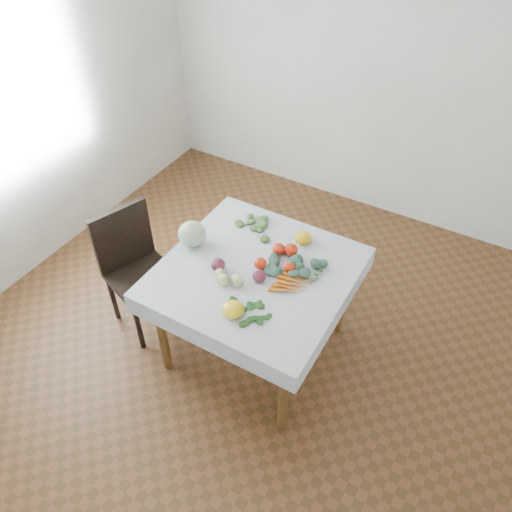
{
  "coord_description": "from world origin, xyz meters",
  "views": [
    {
      "loc": [
        1.09,
        -1.88,
        2.88
      ],
      "look_at": [
        -0.03,
        0.05,
        0.82
      ],
      "focal_mm": 35.0,
      "sensor_mm": 36.0,
      "label": 1
    }
  ],
  "objects": [
    {
      "name": "onion_b",
      "position": [
        0.06,
        -0.06,
        0.79
      ],
      "size": [
        0.09,
        0.09,
        0.07
      ],
      "primitive_type": "ellipsoid",
      "rotation": [
        0.0,
        0.0,
        -0.16
      ],
      "color": "#50172B",
      "rests_on": "tablecloth"
    },
    {
      "name": "table",
      "position": [
        0.0,
        0.0,
        0.65
      ],
      "size": [
        1.0,
        1.0,
        0.75
      ],
      "color": "brown",
      "rests_on": "ground"
    },
    {
      "name": "heirloom_front",
      "position": [
        0.07,
        -0.37,
        0.8
      ],
      "size": [
        0.16,
        0.16,
        0.09
      ],
      "primitive_type": "ellipsoid",
      "rotation": [
        0.0,
        0.0,
        0.34
      ],
      "color": "gold",
      "rests_on": "tablecloth"
    },
    {
      "name": "carrot_bunch",
      "position": [
        0.25,
        0.01,
        0.77
      ],
      "size": [
        0.2,
        0.23,
        0.03
      ],
      "color": "orange",
      "rests_on": "tablecloth"
    },
    {
      "name": "chair",
      "position": [
        -0.88,
        -0.15,
        0.53
      ],
      "size": [
        0.53,
        0.53,
        0.92
      ],
      "color": "black",
      "rests_on": "ground"
    },
    {
      "name": "back_wall",
      "position": [
        0.0,
        2.0,
        1.35
      ],
      "size": [
        4.0,
        0.04,
        2.7
      ],
      "primitive_type": "cube",
      "color": "white",
      "rests_on": "ground"
    },
    {
      "name": "tomato_a",
      "position": [
        0.12,
        0.24,
        0.79
      ],
      "size": [
        0.09,
        0.09,
        0.08
      ],
      "primitive_type": "ellipsoid",
      "rotation": [
        0.0,
        0.0,
        0.03
      ],
      "color": "red",
      "rests_on": "tablecloth"
    },
    {
      "name": "tomato_d",
      "position": [
        0.18,
        0.1,
        0.79
      ],
      "size": [
        0.09,
        0.09,
        0.06
      ],
      "primitive_type": "ellipsoid",
      "rotation": [
        0.0,
        0.0,
        0.23
      ],
      "color": "red",
      "rests_on": "tablecloth"
    },
    {
      "name": "heirloom_back",
      "position": [
        0.13,
        0.38,
        0.8
      ],
      "size": [
        0.12,
        0.12,
        0.08
      ],
      "primitive_type": "ellipsoid",
      "rotation": [
        0.0,
        0.0,
        0.1
      ],
      "color": "gold",
      "rests_on": "tablecloth"
    },
    {
      "name": "tomatillo_cluster",
      "position": [
        -0.1,
        -0.16,
        0.78
      ],
      "size": [
        0.19,
        0.12,
        0.05
      ],
      "color": "#D0DA7E",
      "rests_on": "tablecloth"
    },
    {
      "name": "tomato_b",
      "position": [
        0.05,
        0.21,
        0.79
      ],
      "size": [
        0.09,
        0.09,
        0.07
      ],
      "primitive_type": "ellipsoid",
      "rotation": [
        0.0,
        0.0,
        0.07
      ],
      "color": "red",
      "rests_on": "tablecloth"
    },
    {
      "name": "basil_bunch",
      "position": [
        0.13,
        -0.31,
        0.76
      ],
      "size": [
        0.24,
        0.21,
        0.01
      ],
      "color": "#22561B",
      "rests_on": "tablecloth"
    },
    {
      "name": "onion_a",
      "position": [
        -0.21,
        -0.1,
        0.79
      ],
      "size": [
        0.1,
        0.1,
        0.07
      ],
      "primitive_type": "ellipsoid",
      "rotation": [
        0.0,
        0.0,
        0.17
      ],
      "color": "#50172B",
      "rests_on": "tablecloth"
    },
    {
      "name": "tomato_c",
      "position": [
        0.01,
        0.04,
        0.79
      ],
      "size": [
        0.09,
        0.09,
        0.07
      ],
      "primitive_type": "ellipsoid",
      "rotation": [
        0.0,
        0.0,
        0.14
      ],
      "color": "red",
      "rests_on": "tablecloth"
    },
    {
      "name": "tablecloth",
      "position": [
        0.0,
        0.0,
        0.75
      ],
      "size": [
        1.12,
        1.12,
        0.01
      ],
      "primitive_type": "cube",
      "color": "white",
      "rests_on": "table"
    },
    {
      "name": "ground",
      "position": [
        0.0,
        0.0,
        0.0
      ],
      "size": [
        4.0,
        4.0,
        0.0
      ],
      "primitive_type": "plane",
      "color": "brown"
    },
    {
      "name": "left_wall",
      "position": [
        -2.0,
        0.0,
        1.35
      ],
      "size": [
        0.04,
        4.0,
        2.7
      ],
      "primitive_type": "cube",
      "color": "white",
      "rests_on": "ground"
    },
    {
      "name": "kale_bunch",
      "position": [
        0.19,
        0.15,
        0.78
      ],
      "size": [
        0.33,
        0.25,
        0.04
      ],
      "color": "#3D6452",
      "rests_on": "tablecloth"
    },
    {
      "name": "cabbage",
      "position": [
        -0.48,
        0.01,
        0.84
      ],
      "size": [
        0.19,
        0.19,
        0.16
      ],
      "primitive_type": "ellipsoid",
      "rotation": [
        0.0,
        0.0,
        0.07
      ],
      "color": "#AFC2A3",
      "rests_on": "tablecloth"
    },
    {
      "name": "dill_bunch",
      "position": [
        -0.21,
        0.36,
        0.77
      ],
      "size": [
        0.28,
        0.2,
        0.03
      ],
      "color": "#527B38",
      "rests_on": "tablecloth"
    }
  ]
}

